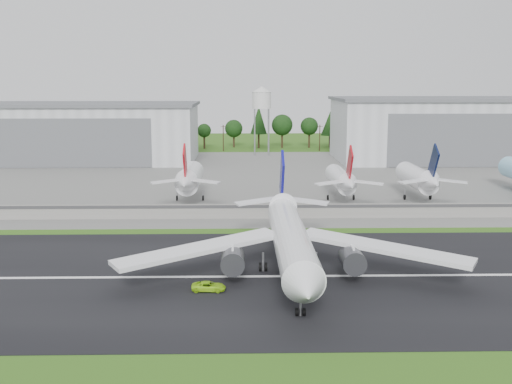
{
  "coord_description": "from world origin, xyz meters",
  "views": [
    {
      "loc": [
        -13.44,
        -91.6,
        32.01
      ],
      "look_at": [
        -10.58,
        40.0,
        9.0
      ],
      "focal_mm": 45.0,
      "sensor_mm": 36.0,
      "label": 1
    }
  ],
  "objects_px": {
    "parked_jet_red_a": "(189,178)",
    "parked_jet_navy": "(420,178)",
    "parked_jet_red_b": "(342,180)",
    "main_airliner": "(291,249)",
    "ground_vehicle": "(209,286)"
  },
  "relations": [
    {
      "from": "parked_jet_red_a",
      "to": "parked_jet_navy",
      "type": "distance_m",
      "value": 61.49
    },
    {
      "from": "parked_jet_red_a",
      "to": "parked_jet_navy",
      "type": "relative_size",
      "value": 1.0
    },
    {
      "from": "parked_jet_navy",
      "to": "parked_jet_red_b",
      "type": "bearing_deg",
      "value": -179.84
    },
    {
      "from": "main_airliner",
      "to": "parked_jet_navy",
      "type": "relative_size",
      "value": 1.89
    },
    {
      "from": "ground_vehicle",
      "to": "parked_jet_red_b",
      "type": "bearing_deg",
      "value": -20.87
    },
    {
      "from": "parked_jet_red_a",
      "to": "parked_jet_red_b",
      "type": "relative_size",
      "value": 1.0
    },
    {
      "from": "ground_vehicle",
      "to": "parked_jet_red_b",
      "type": "relative_size",
      "value": 0.17
    },
    {
      "from": "main_airliner",
      "to": "parked_jet_red_a",
      "type": "bearing_deg",
      "value": -71.95
    },
    {
      "from": "parked_jet_red_a",
      "to": "parked_jet_red_b",
      "type": "height_order",
      "value": "parked_jet_red_a"
    },
    {
      "from": "parked_jet_navy",
      "to": "ground_vehicle",
      "type": "bearing_deg",
      "value": -125.53
    },
    {
      "from": "main_airliner",
      "to": "parked_jet_red_a",
      "type": "height_order",
      "value": "main_airliner"
    },
    {
      "from": "ground_vehicle",
      "to": "parked_jet_red_b",
      "type": "xyz_separation_m",
      "value": [
        31.8,
        73.68,
        5.04
      ]
    },
    {
      "from": "main_airliner",
      "to": "ground_vehicle",
      "type": "bearing_deg",
      "value": 26.96
    },
    {
      "from": "main_airliner",
      "to": "ground_vehicle",
      "type": "height_order",
      "value": "main_airliner"
    },
    {
      "from": "main_airliner",
      "to": "parked_jet_red_a",
      "type": "distance_m",
      "value": 70.56
    }
  ]
}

